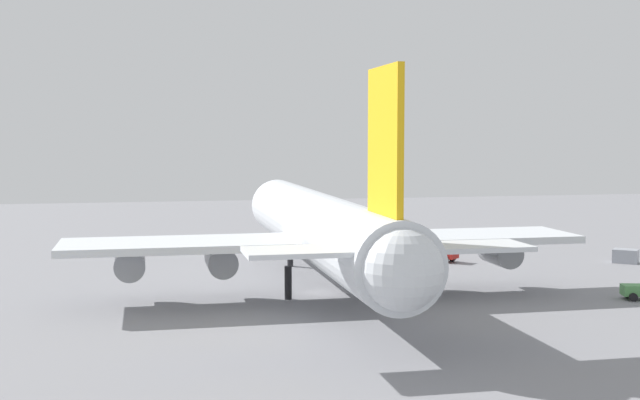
# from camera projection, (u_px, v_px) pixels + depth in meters

# --- Properties ---
(ground_plane) EXTENTS (239.44, 239.44, 0.00)m
(ground_plane) POSITION_uv_depth(u_px,v_px,m) (320.00, 293.00, 83.23)
(ground_plane) COLOR gray
(cargo_airplane) EXTENTS (59.86, 49.68, 20.66)m
(cargo_airplane) POSITION_uv_depth(u_px,v_px,m) (320.00, 229.00, 82.68)
(cargo_airplane) COLOR silver
(cargo_airplane) RESTS_ON ground_plane
(pushback_tractor) EXTENTS (3.72, 5.63, 2.21)m
(pushback_tractor) POSITION_uv_depth(u_px,v_px,m) (335.00, 237.00, 119.93)
(pushback_tractor) COLOR #2D5193
(pushback_tractor) RESTS_ON ground_plane
(catering_truck) EXTENTS (5.12, 4.94, 2.02)m
(catering_truck) POSITION_uv_depth(u_px,v_px,m) (436.00, 252.00, 104.06)
(catering_truck) COLOR silver
(catering_truck) RESTS_ON ground_plane
(cargo_container_fore) EXTENTS (3.52, 3.61, 1.69)m
(cargo_container_fore) POSITION_uv_depth(u_px,v_px,m) (626.00, 256.00, 102.63)
(cargo_container_fore) COLOR #999EA8
(cargo_container_fore) RESTS_ON ground_plane
(safety_cone_nose) EXTENTS (0.43, 0.43, 0.61)m
(safety_cone_nose) POSITION_uv_depth(u_px,v_px,m) (296.00, 252.00, 109.98)
(safety_cone_nose) COLOR orange
(safety_cone_nose) RESTS_ON ground_plane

